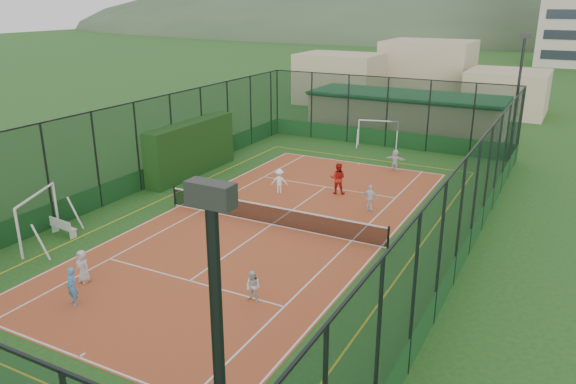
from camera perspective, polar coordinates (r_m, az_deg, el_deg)
name	(u,v)px	position (r m, az deg, el deg)	size (l,w,h in m)	color
ground	(271,225)	(26.93, -1.70, -3.34)	(300.00, 300.00, 0.00)	#1E4F1B
court_slab	(271,225)	(26.92, -1.70, -3.33)	(11.17, 23.97, 0.01)	#A74925
tennis_net	(271,214)	(26.73, -1.71, -2.29)	(11.67, 0.12, 1.06)	black
perimeter_fence	(271,175)	(26.08, -1.75, 1.75)	(18.12, 34.12, 5.00)	black
floodlight_ne	(517,100)	(38.92, 22.20, 8.61)	(0.60, 0.26, 8.25)	black
clubhouse	(406,113)	(46.17, 11.91, 7.83)	(15.20, 7.20, 3.15)	tan
distant_hills	(542,38)	(172.40, 24.36, 14.05)	(200.00, 60.00, 24.00)	#384C33
hedge_left	(191,148)	(34.67, -9.78, 4.38)	(1.12, 7.45, 3.26)	black
white_bench	(63,226)	(27.59, -21.86, -3.26)	(1.51, 0.41, 0.85)	white
futsal_goal_near	(39,219)	(26.90, -24.01, -2.54)	(1.00, 3.45, 2.22)	white
futsal_goal_far	(378,134)	(41.61, 9.11, 5.89)	(2.91, 0.84, 1.88)	white
child_near_left	(83,266)	(22.80, -20.14, -7.10)	(0.63, 0.41, 1.30)	silver
child_near_mid	(72,286)	(21.33, -21.10, -8.93)	(0.51, 0.33, 1.40)	#4A8DD3
child_near_right	(253,287)	(20.18, -3.57, -9.57)	(0.58, 0.45, 1.19)	silver
child_far_left	(279,181)	(30.99, -0.88, 1.11)	(0.90, 0.52, 1.39)	white
child_far_right	(370,198)	(28.69, 8.35, -0.61)	(0.81, 0.34, 1.38)	white
child_far_back	(395,160)	(35.79, 10.82, 3.21)	(1.25, 0.40, 1.35)	white
coach	(338,178)	(30.99, 5.09, 1.39)	(0.85, 0.66, 1.75)	red
tennis_balls	(306,217)	(27.72, 1.88, -2.57)	(3.64, 1.01, 0.07)	#CCE033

